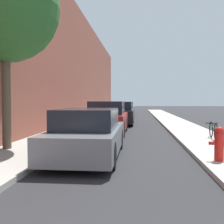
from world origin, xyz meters
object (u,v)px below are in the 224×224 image
Objects in this scene: parked_car_red at (108,118)px; bicycle at (213,130)px; parked_car_black at (120,114)px; fire_hydrant at (219,143)px; parked_car_grey at (88,134)px; parked_car_silver at (127,108)px; parked_car_champagne at (122,111)px; street_tree_near at (5,8)px; parked_car_teal at (126,109)px.

parked_car_red is 2.80× the size of bicycle.
parked_car_black is 5.50× the size of fire_hydrant.
parked_car_silver is (-0.01, 26.64, 0.02)m from parked_car_grey.
parked_car_black reaches higher than parked_car_silver.
parked_car_black is (0.15, 10.30, 0.07)m from parked_car_grey.
bicycle is at bearing 36.21° from parked_car_grey.
fire_hydrant is at bearing -78.68° from parked_car_champagne.
parked_car_silver is 26.61m from street_tree_near.
parked_car_champagne reaches higher than bicycle.
bicycle is (4.11, -17.64, -0.23)m from parked_car_teal.
street_tree_near reaches higher than fire_hydrant.
parked_car_champagne is 0.70× the size of street_tree_near.
street_tree_near is 7.03m from fire_hydrant.
parked_car_silver reaches higher than parked_car_grey.
parked_car_black is at bearing 123.31° from bicycle.
parked_car_red is 5.12m from parked_car_black.
parked_car_grey is at bearing 168.25° from fire_hydrant.
parked_car_grey is 26.64m from parked_car_silver.
parked_car_silver reaches higher than fire_hydrant.
parked_car_grey is 1.05× the size of parked_car_champagne.
parked_car_champagne reaches higher than fire_hydrant.
parked_car_black is 1.10× the size of parked_car_champagne.
parked_car_silver is 0.80× the size of street_tree_near.
parked_car_black reaches higher than fire_hydrant.
parked_car_red reaches higher than parked_car_grey.
parked_car_teal is 4.96× the size of fire_hydrant.
parked_car_black is 0.78× the size of street_tree_near.
bicycle is (4.18, -23.60, -0.22)m from parked_car_silver.
parked_car_black is at bearing -88.23° from parked_car_champagne.
parked_car_champagne is (-0.17, 5.52, -0.06)m from parked_car_black.
parked_car_teal is at bearing 89.61° from parked_car_red.
parked_car_black is at bearing -89.41° from parked_car_silver.
parked_car_grey is at bearing -89.94° from parked_car_champagne.
bicycle is (6.72, 2.64, -3.84)m from street_tree_near.
bicycle is (4.18, -12.78, -0.20)m from parked_car_champagne.
parked_car_black reaches higher than bicycle.
bicycle is (4.16, 3.05, -0.19)m from parked_car_grey.
parked_car_teal is at bearing 107.52° from bicycle.
parked_car_black is at bearing 89.14° from parked_car_grey.
parked_car_champagne is at bearing -90.77° from parked_car_teal.
street_tree_near is at bearing -154.14° from bicycle.
fire_hydrant is (5.85, -1.09, -3.74)m from street_tree_near.
parked_car_champagne is at bearing 112.51° from bicycle.
bicycle is (4.22, -2.14, -0.28)m from parked_car_red.
parked_car_red is (-0.06, 5.19, 0.09)m from parked_car_grey.
fire_hydrant is 0.54× the size of bicycle.
parked_car_champagne is at bearing 91.77° from parked_car_black.
parked_car_teal is (0.11, 15.51, -0.05)m from parked_car_red.
parked_car_champagne is at bearing 89.78° from parked_car_red.
fire_hydrant reaches higher than bicycle.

